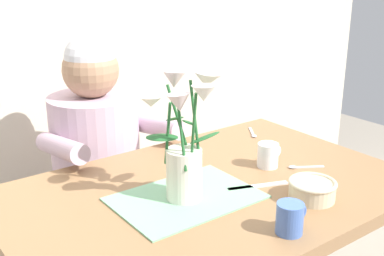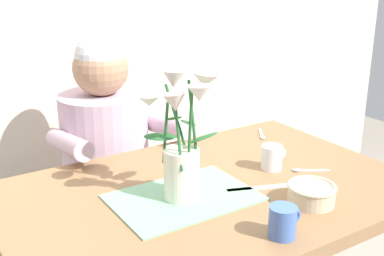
% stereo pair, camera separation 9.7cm
% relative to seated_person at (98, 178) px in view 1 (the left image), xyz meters
% --- Properties ---
extents(dining_table, '(1.20, 0.80, 0.74)m').
position_rel_seated_person_xyz_m(dining_table, '(0.08, -0.62, 0.08)').
color(dining_table, olive).
rests_on(dining_table, ground_plane).
extents(seated_person, '(0.45, 0.47, 1.14)m').
position_rel_seated_person_xyz_m(seated_person, '(0.00, 0.00, 0.00)').
color(seated_person, '#4C4C56').
rests_on(seated_person, ground_plane).
extents(striped_placemat, '(0.40, 0.28, 0.00)m').
position_rel_seated_person_xyz_m(striped_placemat, '(-0.03, -0.63, 0.18)').
color(striped_placemat, '#7AB289').
rests_on(striped_placemat, dining_table).
extents(flower_vase, '(0.24, 0.23, 0.36)m').
position_rel_seated_person_xyz_m(flower_vase, '(-0.03, -0.63, 0.35)').
color(flower_vase, silver).
rests_on(flower_vase, dining_table).
extents(ceramic_bowl, '(0.14, 0.14, 0.06)m').
position_rel_seated_person_xyz_m(ceramic_bowl, '(0.26, -0.84, 0.21)').
color(ceramic_bowl, beige).
rests_on(ceramic_bowl, dining_table).
extents(dinner_knife, '(0.18, 0.08, 0.00)m').
position_rel_seated_person_xyz_m(dinner_knife, '(0.19, -0.70, 0.18)').
color(dinner_knife, silver).
rests_on(dinner_knife, dining_table).
extents(tea_cup, '(0.09, 0.07, 0.08)m').
position_rel_seated_person_xyz_m(tea_cup, '(0.32, -0.60, 0.22)').
color(tea_cup, silver).
rests_on(tea_cup, dining_table).
extents(coffee_cup, '(0.09, 0.07, 0.08)m').
position_rel_seated_person_xyz_m(coffee_cup, '(0.07, -0.93, 0.22)').
color(coffee_cup, '#476BB7').
rests_on(coffee_cup, dining_table).
extents(spoon_0, '(0.08, 0.11, 0.01)m').
position_rel_seated_person_xyz_m(spoon_0, '(0.50, -0.35, 0.18)').
color(spoon_0, silver).
rests_on(spoon_0, dining_table).
extents(spoon_1, '(0.11, 0.08, 0.01)m').
position_rel_seated_person_xyz_m(spoon_1, '(0.40, -0.68, 0.18)').
color(spoon_1, silver).
rests_on(spoon_1, dining_table).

